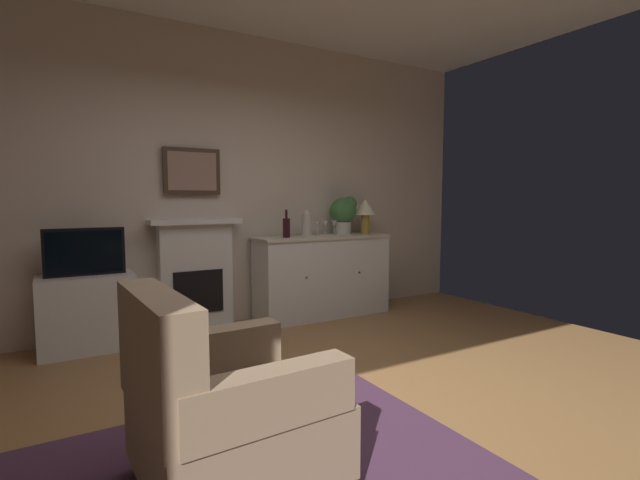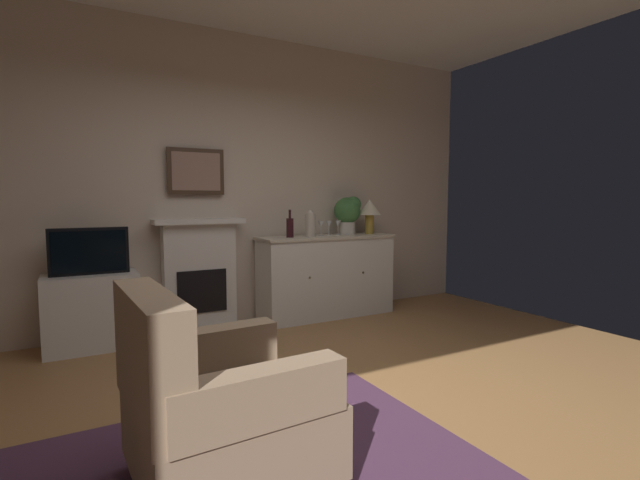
# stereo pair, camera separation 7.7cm
# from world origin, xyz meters

# --- Properties ---
(ground_plane) EXTENTS (6.14, 4.87, 0.10)m
(ground_plane) POSITION_xyz_m (0.00, 0.00, -0.05)
(ground_plane) COLOR #9E7042
(ground_plane) RESTS_ON ground
(wall_rear) EXTENTS (6.14, 0.06, 2.98)m
(wall_rear) POSITION_xyz_m (0.00, 2.41, 1.49)
(wall_rear) COLOR beige
(wall_rear) RESTS_ON ground_plane
(fireplace_unit) EXTENTS (0.87, 0.30, 1.10)m
(fireplace_unit) POSITION_xyz_m (-0.34, 2.28, 0.55)
(fireplace_unit) COLOR white
(fireplace_unit) RESTS_ON ground_plane
(framed_picture) EXTENTS (0.55, 0.04, 0.45)m
(framed_picture) POSITION_xyz_m (-0.34, 2.32, 1.56)
(framed_picture) COLOR #473323
(sideboard_cabinet) EXTENTS (1.53, 0.49, 0.89)m
(sideboard_cabinet) POSITION_xyz_m (1.01, 2.10, 0.45)
(sideboard_cabinet) COLOR white
(sideboard_cabinet) RESTS_ON ground_plane
(table_lamp) EXTENTS (0.26, 0.26, 0.40)m
(table_lamp) POSITION_xyz_m (1.58, 2.10, 1.17)
(table_lamp) COLOR #B79338
(table_lamp) RESTS_ON sideboard_cabinet
(wine_bottle) EXTENTS (0.08, 0.08, 0.29)m
(wine_bottle) POSITION_xyz_m (0.56, 2.08, 1.00)
(wine_bottle) COLOR #331419
(wine_bottle) RESTS_ON sideboard_cabinet
(wine_glass_left) EXTENTS (0.07, 0.07, 0.16)m
(wine_glass_left) POSITION_xyz_m (0.93, 2.09, 1.01)
(wine_glass_left) COLOR silver
(wine_glass_left) RESTS_ON sideboard_cabinet
(wine_glass_center) EXTENTS (0.07, 0.07, 0.16)m
(wine_glass_center) POSITION_xyz_m (1.04, 2.11, 1.01)
(wine_glass_center) COLOR silver
(wine_glass_center) RESTS_ON sideboard_cabinet
(wine_glass_right) EXTENTS (0.07, 0.07, 0.16)m
(wine_glass_right) POSITION_xyz_m (1.15, 2.10, 1.01)
(wine_glass_right) COLOR silver
(wine_glass_right) RESTS_ON sideboard_cabinet
(vase_decorative) EXTENTS (0.11, 0.11, 0.28)m
(vase_decorative) POSITION_xyz_m (0.78, 2.05, 1.03)
(vase_decorative) COLOR beige
(vase_decorative) RESTS_ON sideboard_cabinet
(tv_cabinet) EXTENTS (0.75, 0.42, 0.65)m
(tv_cabinet) POSITION_xyz_m (-1.32, 2.12, 0.33)
(tv_cabinet) COLOR white
(tv_cabinet) RESTS_ON ground_plane
(tv_set) EXTENTS (0.62, 0.07, 0.40)m
(tv_set) POSITION_xyz_m (-1.32, 2.09, 0.85)
(tv_set) COLOR black
(tv_set) RESTS_ON tv_cabinet
(potted_plant_small) EXTENTS (0.30, 0.30, 0.43)m
(potted_plant_small) POSITION_xyz_m (1.32, 2.15, 1.15)
(potted_plant_small) COLOR beige
(potted_plant_small) RESTS_ON sideboard_cabinet
(armchair) EXTENTS (0.85, 0.81, 0.92)m
(armchair) POSITION_xyz_m (-0.93, -0.31, 0.38)
(armchair) COLOR #8C7259
(armchair) RESTS_ON ground_plane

